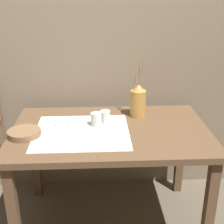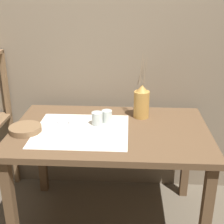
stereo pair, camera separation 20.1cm
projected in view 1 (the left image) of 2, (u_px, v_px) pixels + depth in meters
name	position (u px, v px, depth m)	size (l,w,h in m)	color
ground_plane	(110.00, 220.00, 2.34)	(12.00, 12.00, 0.00)	brown
stone_wall_back	(107.00, 47.00, 2.37)	(7.00, 0.06, 2.40)	#7A6B56
wooden_table	(110.00, 141.00, 2.09)	(1.30, 0.83, 0.76)	brown
linen_cloth	(82.00, 132.00, 2.01)	(0.60, 0.54, 0.00)	silver
pitcher_with_flowers	(138.00, 101.00, 2.22)	(0.11, 0.11, 0.46)	#B7843D
wooden_bowl	(24.00, 133.00, 1.95)	(0.21, 0.21, 0.04)	brown
glass_tumbler_near	(96.00, 119.00, 2.08)	(0.07, 0.07, 0.09)	#B7C1BC
glass_tumbler_far	(105.00, 117.00, 2.13)	(0.07, 0.07, 0.08)	#B7C1BC
spoon_outer	(57.00, 127.00, 2.06)	(0.04, 0.20, 0.02)	#A8A8AD
spoon_inner	(68.00, 127.00, 2.07)	(0.04, 0.20, 0.02)	#A8A8AD
knife_center	(83.00, 130.00, 2.03)	(0.04, 0.19, 0.00)	#A8A8AD
fork_inner	(95.00, 130.00, 2.02)	(0.02, 0.19, 0.00)	#A8A8AD
fork_outer	(107.00, 130.00, 2.02)	(0.03, 0.19, 0.00)	#A8A8AD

